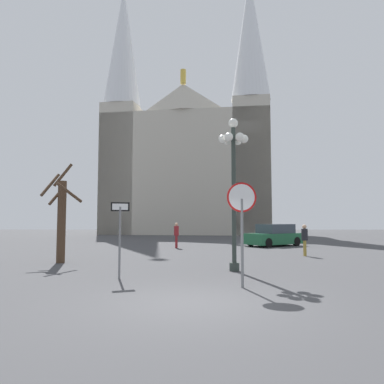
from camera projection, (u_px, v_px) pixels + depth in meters
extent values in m
plane|color=#424244|center=(194.00, 303.00, 8.16)|extent=(120.00, 120.00, 0.00)
cube|color=#BCB5A5|center=(189.00, 176.00, 49.04)|extent=(22.31, 13.44, 15.25)
pyramid|color=#BCB5A5|center=(183.00, 98.00, 45.44)|extent=(7.57, 2.97, 3.50)
cylinder|color=gold|center=(183.00, 77.00, 45.64)|extent=(0.70, 0.70, 1.80)
cube|color=#BCB5A5|center=(121.00, 170.00, 47.20)|extent=(4.96, 4.96, 16.59)
cone|color=silver|center=(123.00, 46.00, 48.45)|extent=(4.85, 4.85, 16.54)
cube|color=#BCB5A5|center=(252.00, 167.00, 44.76)|extent=(4.96, 4.96, 16.59)
cone|color=silver|center=(250.00, 36.00, 46.00)|extent=(4.85, 4.85, 16.54)
cylinder|color=slate|center=(242.00, 243.00, 10.10)|extent=(0.08, 0.08, 2.44)
cylinder|color=red|center=(242.00, 197.00, 10.19)|extent=(0.83, 0.14, 0.84)
cylinder|color=white|center=(242.00, 197.00, 10.17)|extent=(0.73, 0.09, 0.74)
cylinder|color=slate|center=(120.00, 243.00, 11.61)|extent=(0.07, 0.07, 2.27)
cube|color=black|center=(120.00, 207.00, 11.69)|extent=(0.57, 0.23, 0.29)
cube|color=white|center=(120.00, 207.00, 11.68)|extent=(0.47, 0.18, 0.20)
cylinder|color=#2D3833|center=(234.00, 198.00, 13.44)|extent=(0.16, 0.16, 5.28)
cylinder|color=#2D3833|center=(234.00, 267.00, 13.25)|extent=(0.36, 0.36, 0.30)
sphere|color=white|center=(233.00, 123.00, 13.65)|extent=(0.35, 0.35, 0.35)
sphere|color=white|center=(244.00, 139.00, 13.60)|extent=(0.32, 0.32, 0.32)
cylinder|color=#2D3833|center=(239.00, 139.00, 13.61)|extent=(0.05, 0.40, 0.05)
sphere|color=white|center=(238.00, 141.00, 13.95)|extent=(0.32, 0.32, 0.32)
cylinder|color=#2D3833|center=(235.00, 140.00, 13.78)|extent=(0.37, 0.24, 0.05)
sphere|color=white|center=(227.00, 141.00, 13.95)|extent=(0.32, 0.32, 0.32)
cylinder|color=#2D3833|center=(230.00, 140.00, 13.78)|extent=(0.37, 0.24, 0.05)
sphere|color=white|center=(223.00, 139.00, 13.61)|extent=(0.32, 0.32, 0.32)
cylinder|color=#2D3833|center=(228.00, 139.00, 13.61)|extent=(0.05, 0.40, 0.05)
sphere|color=white|center=(229.00, 137.00, 13.27)|extent=(0.32, 0.32, 0.32)
cylinder|color=#2D3833|center=(231.00, 138.00, 13.44)|extent=(0.37, 0.24, 0.05)
sphere|color=white|center=(240.00, 137.00, 13.26)|extent=(0.32, 0.32, 0.32)
cylinder|color=#2D3833|center=(236.00, 138.00, 13.43)|extent=(0.37, 0.24, 0.05)
cylinder|color=#473323|center=(61.00, 222.00, 15.89)|extent=(0.36, 0.36, 3.55)
cylinder|color=#473323|center=(63.00, 175.00, 16.39)|extent=(0.82, 0.39, 1.09)
cylinder|color=#473323|center=(55.00, 198.00, 16.06)|extent=(0.32, 0.81, 0.69)
cylinder|color=#473323|center=(50.00, 185.00, 16.15)|extent=(0.41, 1.29, 1.12)
cylinder|color=#473323|center=(69.00, 193.00, 15.60)|extent=(0.89, 1.03, 0.83)
cube|color=#1E5B38|center=(273.00, 239.00, 25.79)|extent=(4.43, 3.83, 0.75)
cube|color=#333D47|center=(275.00, 229.00, 25.95)|extent=(2.83, 2.67, 0.64)
cylinder|color=black|center=(268.00, 243.00, 24.31)|extent=(0.65, 0.54, 0.64)
cylinder|color=black|center=(251.00, 242.00, 25.72)|extent=(0.65, 0.54, 0.64)
cylinder|color=black|center=(296.00, 241.00, 25.83)|extent=(0.65, 0.54, 0.64)
cylinder|color=black|center=(279.00, 240.00, 27.23)|extent=(0.65, 0.54, 0.64)
cylinder|color=maroon|center=(176.00, 242.00, 23.86)|extent=(0.12, 0.12, 0.82)
cylinder|color=maroon|center=(177.00, 242.00, 24.01)|extent=(0.12, 0.12, 0.82)
cylinder|color=maroon|center=(176.00, 231.00, 23.99)|extent=(0.32, 0.32, 0.61)
sphere|color=tan|center=(176.00, 224.00, 24.02)|extent=(0.22, 0.22, 0.22)
cylinder|color=olive|center=(304.00, 248.00, 18.81)|extent=(0.12, 0.12, 0.79)
cylinder|color=olive|center=(305.00, 248.00, 18.65)|extent=(0.12, 0.12, 0.79)
cylinder|color=black|center=(305.00, 235.00, 18.78)|extent=(0.32, 0.32, 0.60)
sphere|color=tan|center=(304.00, 227.00, 18.81)|extent=(0.21, 0.21, 0.21)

